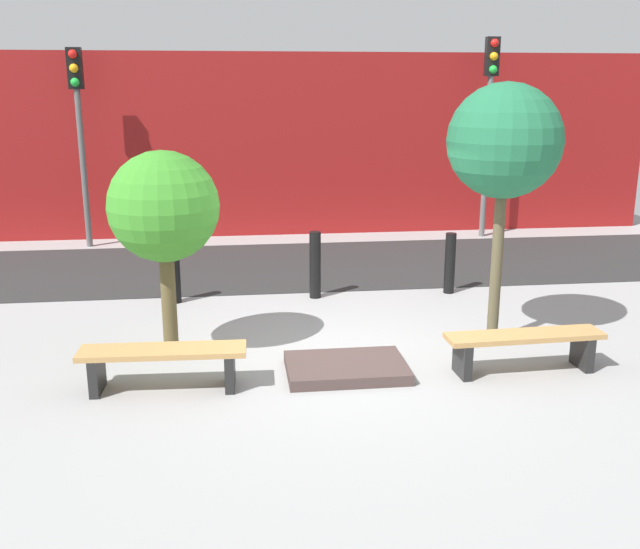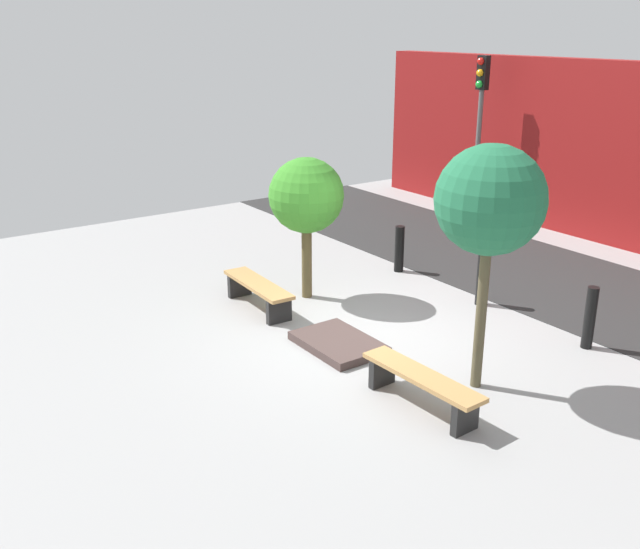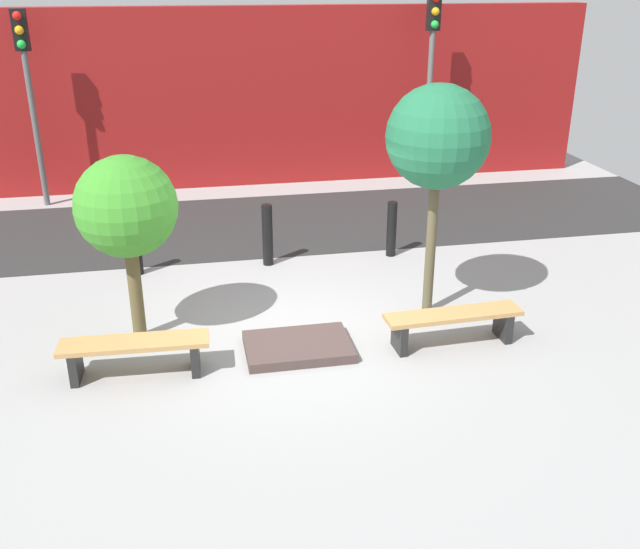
# 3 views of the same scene
# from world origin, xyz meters

# --- Properties ---
(ground_plane) EXTENTS (18.00, 18.00, 0.00)m
(ground_plane) POSITION_xyz_m (0.00, 0.00, 0.00)
(ground_plane) COLOR #969696
(road_strip) EXTENTS (18.00, 3.65, 0.01)m
(road_strip) POSITION_xyz_m (0.00, 4.67, 0.01)
(road_strip) COLOR #2A2A2A
(road_strip) RESTS_ON ground
(bench_left) EXTENTS (1.79, 0.50, 0.47)m
(bench_left) POSITION_xyz_m (-2.03, -0.65, 0.34)
(bench_left) COLOR black
(bench_left) RESTS_ON ground
(bench_right) EXTENTS (1.84, 0.46, 0.46)m
(bench_right) POSITION_xyz_m (2.03, -0.65, 0.34)
(bench_right) COLOR black
(bench_right) RESTS_ON ground
(planter_bed) EXTENTS (1.36, 0.94, 0.13)m
(planter_bed) POSITION_xyz_m (0.00, -0.45, 0.06)
(planter_bed) COLOR #493835
(planter_bed) RESTS_ON ground
(tree_behind_left_bench) EXTENTS (1.29, 1.29, 2.49)m
(tree_behind_left_bench) POSITION_xyz_m (-2.03, 0.35, 1.82)
(tree_behind_left_bench) COLOR brown
(tree_behind_left_bench) RESTS_ON ground
(tree_behind_right_bench) EXTENTS (1.38, 1.38, 3.24)m
(tree_behind_right_bench) POSITION_xyz_m (2.03, 0.35, 2.53)
(tree_behind_right_bench) COLOR brown
(tree_behind_right_bench) RESTS_ON ground
(bollard_far_left) EXTENTS (0.18, 0.18, 0.91)m
(bollard_far_left) POSITION_xyz_m (-2.14, 2.60, 0.46)
(bollard_far_left) COLOR black
(bollard_far_left) RESTS_ON ground
(bollard_left) EXTENTS (0.18, 0.18, 1.04)m
(bollard_left) POSITION_xyz_m (0.00, 2.60, 0.52)
(bollard_left) COLOR black
(bollard_left) RESTS_ON ground
(bollard_center) EXTENTS (0.17, 0.17, 0.96)m
(bollard_center) POSITION_xyz_m (2.14, 2.60, 0.48)
(bollard_center) COLOR black
(bollard_center) RESTS_ON ground
(traffic_light_west) EXTENTS (0.28, 0.27, 3.90)m
(traffic_light_west) POSITION_xyz_m (-4.17, 6.78, 2.68)
(traffic_light_west) COLOR #585858
(traffic_light_west) RESTS_ON ground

